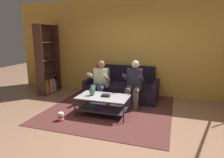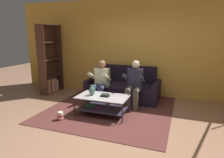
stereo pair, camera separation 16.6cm
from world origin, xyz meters
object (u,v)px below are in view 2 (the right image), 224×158
Objects in this scene: couch at (123,88)px; person_seated_right at (134,82)px; coffee_table at (102,102)px; popcorn_tub at (60,116)px; person_seated_left at (101,80)px; bookshelf at (49,69)px; vase at (92,91)px; book_stack at (105,95)px.

person_seated_right is at bearing -51.51° from couch.
coffee_table is (-0.56, -0.79, -0.35)m from person_seated_right.
couch is 2.17m from popcorn_tub.
person_seated_right is (0.47, -0.59, 0.36)m from couch.
bookshelf is (-1.95, 0.39, 0.14)m from person_seated_left.
vase reaches higher than popcorn_tub.
bookshelf is at bearing 131.49° from popcorn_tub.
bookshelf is at bearing 153.19° from coffee_table.
person_seated_right is 5.88× the size of popcorn_tub.
person_seated_right reaches higher than vase.
person_seated_right reaches higher than coffee_table.
vase is (-0.82, -0.80, -0.09)m from person_seated_right.
vase is at bearing -135.83° from person_seated_right.
couch is at bearing 86.07° from coffee_table.
person_seated_right is 1.03m from coffee_table.
vase reaches higher than coffee_table.
vase is 1.17× the size of popcorn_tub.
person_seated_left is 5.62× the size of book_stack.
vase is (-0.26, -0.01, 0.26)m from coffee_table.
bookshelf is (-2.07, 1.18, 0.21)m from vase.
popcorn_tub is (-0.84, -1.99, -0.19)m from couch.
couch is 0.96× the size of bookshelf.
person_seated_right is 1.15m from vase.
couch is at bearing 4.84° from bookshelf.
book_stack is 1.01× the size of popcorn_tub.
person_seated_left is at bearing -11.26° from bookshelf.
book_stack is at bearing -122.20° from person_seated_right.
person_seated_left is 0.91m from book_stack.
vase is 1.16× the size of book_stack.
person_seated_right reaches higher than person_seated_left.
bookshelf reaches higher than person_seated_left.
couch is 0.83m from person_seated_right.
person_seated_right is 0.56× the size of bookshelf.
book_stack reaches higher than popcorn_tub.
person_seated_right is 0.94m from book_stack.
coffee_table is at bearing -173.81° from book_stack.
couch reaches higher than vase.
coffee_table is 0.55× the size of bookshelf.
popcorn_tub is (1.58, -1.79, -0.67)m from bookshelf.
couch is 10.15× the size of popcorn_tub.
book_stack is at bearing 37.31° from popcorn_tub.
popcorn_tub is at bearing -104.80° from person_seated_left.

